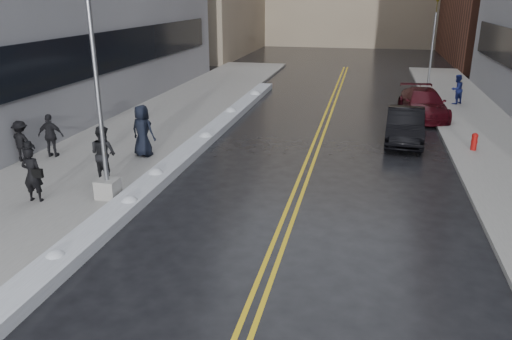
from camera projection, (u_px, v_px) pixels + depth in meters
The scene contains 17 objects.
ground at pixel (185, 241), 13.45m from camera, with size 160.00×160.00×0.00m, color black.
sidewalk_west at pixel (144, 131), 23.81m from camera, with size 5.50×50.00×0.15m, color gray.
sidewalk_east at pixel (498, 153), 20.57m from camera, with size 4.00×50.00×0.15m, color gray.
lane_line_left at pixel (313, 143), 22.17m from camera, with size 0.12×50.00×0.01m, color gold.
lane_line_right at pixel (320, 144), 22.10m from camera, with size 0.12×50.00×0.01m, color gold.
snow_ridge at pixel (196, 146), 21.26m from camera, with size 0.90×30.00×0.34m, color silver.
lamppost at pixel (101, 125), 15.12m from camera, with size 0.65×0.65×7.62m.
fire_hydrant at pixel (474, 141), 20.62m from camera, with size 0.26×0.26×0.73m.
traffic_signal at pixel (433, 40), 32.64m from camera, with size 0.16×0.20×6.00m.
pedestrian_fedora at pixel (32, 174), 15.38m from camera, with size 0.64×0.42×1.75m, color black.
pedestrian_b at pixel (103, 154), 17.04m from camera, with size 0.95×0.74×1.96m, color black.
pedestrian_c at pixel (143, 131), 19.67m from camera, with size 1.00×0.65×2.06m, color black.
pedestrian_d at pixel (51, 136), 19.62m from camera, with size 1.01×0.42×1.72m, color black.
pedestrian_e at pixel (21, 141), 19.11m from camera, with size 1.03×0.59×1.59m, color black.
pedestrian_east at pixel (457, 89), 29.14m from camera, with size 0.83×0.65×1.71m, color navy.
car_black at pixel (405, 126), 22.15m from camera, with size 1.58×4.53×1.49m, color black.
car_maroon at pixel (423, 104), 26.61m from camera, with size 2.07×5.10×1.48m, color #37080F.
Camera 1 is at (4.50, -11.33, 6.29)m, focal length 35.00 mm.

